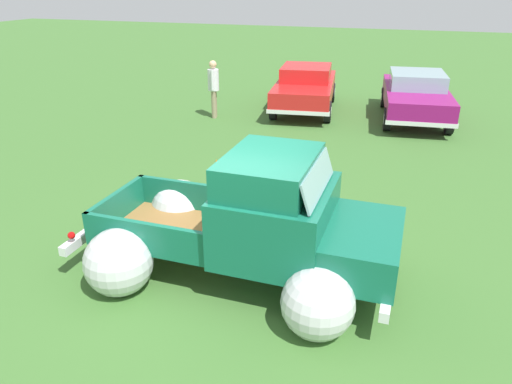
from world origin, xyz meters
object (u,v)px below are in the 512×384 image
vintage_pickup_truck (259,231)px  spectator_0 (214,85)px  show_car_1 (416,94)px  show_car_0 (305,86)px  lane_cone_0 (217,173)px

vintage_pickup_truck → spectator_0: (-4.16, 7.98, 0.26)m
show_car_1 → spectator_0: (-5.98, -1.84, 0.23)m
show_car_0 → spectator_0: spectator_0 is taller
vintage_pickup_truck → lane_cone_0: 3.46m
vintage_pickup_truck → show_car_0: size_ratio=1.02×
show_car_1 → spectator_0: 6.26m
spectator_0 → lane_cone_0: size_ratio=2.81×
vintage_pickup_truck → show_car_1: vintage_pickup_truck is taller
vintage_pickup_truck → lane_cone_0: (-1.89, 2.87, -0.45)m
show_car_1 → lane_cone_0: show_car_1 is taller
vintage_pickup_truck → show_car_1: (1.82, 9.82, 0.03)m
show_car_0 → show_car_1: 3.50m
show_car_0 → lane_cone_0: size_ratio=7.20×
spectator_0 → lane_cone_0: 5.64m
lane_cone_0 → spectator_0: bearing=114.0°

